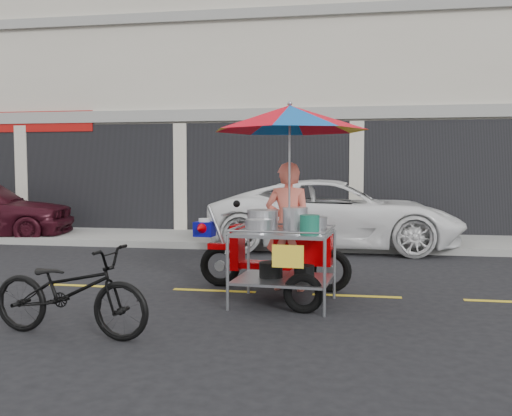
# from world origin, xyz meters

# --- Properties ---
(ground) EXTENTS (90.00, 90.00, 0.00)m
(ground) POSITION_xyz_m (0.00, 0.00, 0.00)
(ground) COLOR black
(sidewalk) EXTENTS (45.00, 3.00, 0.15)m
(sidewalk) POSITION_xyz_m (0.00, 5.50, 0.07)
(sidewalk) COLOR gray
(sidewalk) RESTS_ON ground
(shophouse_block) EXTENTS (36.00, 8.11, 10.40)m
(shophouse_block) POSITION_xyz_m (2.82, 10.59, 4.24)
(shophouse_block) COLOR beige
(shophouse_block) RESTS_ON ground
(centerline) EXTENTS (42.00, 0.10, 0.01)m
(centerline) POSITION_xyz_m (0.00, 0.00, 0.00)
(centerline) COLOR gold
(centerline) RESTS_ON ground
(white_pickup) EXTENTS (5.42, 2.55, 1.50)m
(white_pickup) POSITION_xyz_m (-0.44, 4.62, 0.75)
(white_pickup) COLOR white
(white_pickup) RESTS_ON ground
(near_bicycle) EXTENTS (1.87, 0.84, 0.95)m
(near_bicycle) POSITION_xyz_m (-2.95, -2.38, 0.48)
(near_bicycle) COLOR black
(near_bicycle) RESTS_ON ground
(food_vendor_rig) EXTENTS (2.59, 2.22, 2.61)m
(food_vendor_rig) POSITION_xyz_m (-0.94, -0.26, 1.64)
(food_vendor_rig) COLOR black
(food_vendor_rig) RESTS_ON ground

